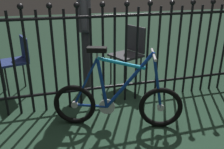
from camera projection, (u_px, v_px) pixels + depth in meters
ground_plane at (115, 125)px, 2.71m from camera, size 20.00×20.00×0.00m
iron_fence at (96, 54)px, 2.93m from camera, size 4.84×0.07×1.36m
bicycle at (117, 101)px, 2.60m from camera, size 1.36×0.58×0.90m
chair_navy at (18, 58)px, 3.36m from camera, size 0.45×0.45×0.80m
chair_charcoal at (130, 50)px, 3.63m from camera, size 0.53×0.53×0.89m
person_visitor at (85, 17)px, 3.30m from camera, size 0.24×0.47×1.74m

